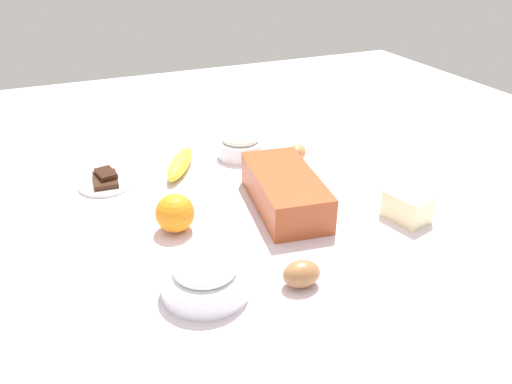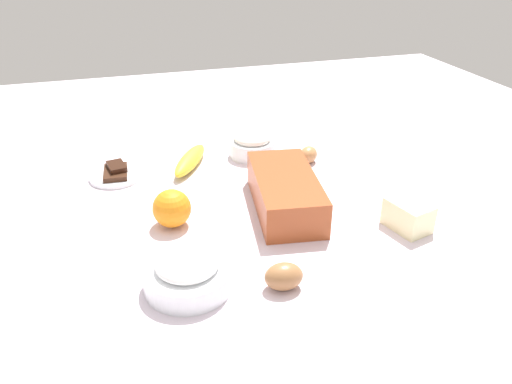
{
  "view_description": "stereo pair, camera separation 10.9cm",
  "coord_description": "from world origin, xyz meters",
  "px_view_note": "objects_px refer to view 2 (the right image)",
  "views": [
    {
      "loc": [
        -0.88,
        0.38,
        0.56
      ],
      "look_at": [
        0.0,
        0.0,
        0.04
      ],
      "focal_mm": 34.97,
      "sensor_mm": 36.0,
      "label": 1
    },
    {
      "loc": [
        -0.92,
        0.28,
        0.56
      ],
      "look_at": [
        0.0,
        0.0,
        0.04
      ],
      "focal_mm": 34.97,
      "sensor_mm": 36.0,
      "label": 2
    }
  ],
  "objects_px": {
    "loaf_pan": "(285,191)",
    "egg_beside_bowl": "(308,155)",
    "butter_block": "(408,215)",
    "egg_near_butter": "(284,276)",
    "banana": "(190,160)",
    "sugar_bowl": "(188,272)",
    "chocolate_plate": "(116,174)",
    "flour_bowl": "(252,144)",
    "orange_fruit": "(172,208)"
  },
  "relations": [
    {
      "from": "egg_beside_bowl",
      "to": "chocolate_plate",
      "type": "bearing_deg",
      "value": 84.0
    },
    {
      "from": "sugar_bowl",
      "to": "egg_beside_bowl",
      "type": "height_order",
      "value": "sugar_bowl"
    },
    {
      "from": "flour_bowl",
      "to": "chocolate_plate",
      "type": "distance_m",
      "value": 0.36
    },
    {
      "from": "butter_block",
      "to": "loaf_pan",
      "type": "bearing_deg",
      "value": 54.81
    },
    {
      "from": "orange_fruit",
      "to": "egg_near_butter",
      "type": "xyz_separation_m",
      "value": [
        -0.26,
        -0.15,
        -0.02
      ]
    },
    {
      "from": "sugar_bowl",
      "to": "butter_block",
      "type": "distance_m",
      "value": 0.47
    },
    {
      "from": "banana",
      "to": "orange_fruit",
      "type": "distance_m",
      "value": 0.28
    },
    {
      "from": "egg_beside_bowl",
      "to": "banana",
      "type": "bearing_deg",
      "value": 78.86
    },
    {
      "from": "banana",
      "to": "egg_beside_bowl",
      "type": "distance_m",
      "value": 0.31
    },
    {
      "from": "loaf_pan",
      "to": "egg_beside_bowl",
      "type": "relative_size",
      "value": 5.27
    },
    {
      "from": "butter_block",
      "to": "chocolate_plate",
      "type": "xyz_separation_m",
      "value": [
        0.41,
        0.57,
        -0.02
      ]
    },
    {
      "from": "flour_bowl",
      "to": "orange_fruit",
      "type": "height_order",
      "value": "orange_fruit"
    },
    {
      "from": "butter_block",
      "to": "egg_near_butter",
      "type": "relative_size",
      "value": 1.32
    },
    {
      "from": "banana",
      "to": "butter_block",
      "type": "distance_m",
      "value": 0.57
    },
    {
      "from": "banana",
      "to": "egg_near_butter",
      "type": "xyz_separation_m",
      "value": [
        -0.53,
        -0.07,
        0.0
      ]
    },
    {
      "from": "flour_bowl",
      "to": "chocolate_plate",
      "type": "height_order",
      "value": "flour_bowl"
    },
    {
      "from": "orange_fruit",
      "to": "egg_near_butter",
      "type": "distance_m",
      "value": 0.3
    },
    {
      "from": "loaf_pan",
      "to": "flour_bowl",
      "type": "xyz_separation_m",
      "value": [
        0.29,
        -0.01,
        -0.01
      ]
    },
    {
      "from": "loaf_pan",
      "to": "egg_beside_bowl",
      "type": "height_order",
      "value": "loaf_pan"
    },
    {
      "from": "loaf_pan",
      "to": "egg_beside_bowl",
      "type": "xyz_separation_m",
      "value": [
        0.21,
        -0.14,
        -0.02
      ]
    },
    {
      "from": "loaf_pan",
      "to": "banana",
      "type": "distance_m",
      "value": 0.32
    },
    {
      "from": "sugar_bowl",
      "to": "egg_near_butter",
      "type": "xyz_separation_m",
      "value": [
        -0.05,
        -0.16,
        -0.01
      ]
    },
    {
      "from": "sugar_bowl",
      "to": "butter_block",
      "type": "relative_size",
      "value": 1.71
    },
    {
      "from": "sugar_bowl",
      "to": "egg_beside_bowl",
      "type": "relative_size",
      "value": 2.75
    },
    {
      "from": "sugar_bowl",
      "to": "butter_block",
      "type": "xyz_separation_m",
      "value": [
        0.06,
        -0.47,
        -0.0
      ]
    },
    {
      "from": "sugar_bowl",
      "to": "egg_near_butter",
      "type": "height_order",
      "value": "sugar_bowl"
    },
    {
      "from": "banana",
      "to": "orange_fruit",
      "type": "height_order",
      "value": "orange_fruit"
    },
    {
      "from": "sugar_bowl",
      "to": "orange_fruit",
      "type": "distance_m",
      "value": 0.21
    },
    {
      "from": "orange_fruit",
      "to": "egg_beside_bowl",
      "type": "xyz_separation_m",
      "value": [
        0.21,
        -0.39,
        -0.02
      ]
    },
    {
      "from": "orange_fruit",
      "to": "banana",
      "type": "bearing_deg",
      "value": -17.4
    },
    {
      "from": "butter_block",
      "to": "egg_beside_bowl",
      "type": "distance_m",
      "value": 0.37
    },
    {
      "from": "butter_block",
      "to": "egg_near_butter",
      "type": "xyz_separation_m",
      "value": [
        -0.11,
        0.31,
        -0.01
      ]
    },
    {
      "from": "banana",
      "to": "chocolate_plate",
      "type": "relative_size",
      "value": 1.46
    },
    {
      "from": "banana",
      "to": "egg_beside_bowl",
      "type": "height_order",
      "value": "egg_beside_bowl"
    },
    {
      "from": "banana",
      "to": "orange_fruit",
      "type": "xyz_separation_m",
      "value": [
        -0.27,
        0.08,
        0.02
      ]
    },
    {
      "from": "flour_bowl",
      "to": "egg_near_butter",
      "type": "bearing_deg",
      "value": 169.19
    },
    {
      "from": "loaf_pan",
      "to": "orange_fruit",
      "type": "distance_m",
      "value": 0.25
    },
    {
      "from": "egg_near_butter",
      "to": "banana",
      "type": "bearing_deg",
      "value": 7.47
    },
    {
      "from": "flour_bowl",
      "to": "banana",
      "type": "distance_m",
      "value": 0.18
    },
    {
      "from": "egg_near_butter",
      "to": "chocolate_plate",
      "type": "xyz_separation_m",
      "value": [
        0.52,
        0.26,
        -0.01
      ]
    },
    {
      "from": "flour_bowl",
      "to": "egg_near_butter",
      "type": "distance_m",
      "value": 0.56
    },
    {
      "from": "banana",
      "to": "chocolate_plate",
      "type": "height_order",
      "value": "banana"
    },
    {
      "from": "butter_block",
      "to": "egg_near_butter",
      "type": "distance_m",
      "value": 0.33
    },
    {
      "from": "egg_near_butter",
      "to": "egg_beside_bowl",
      "type": "height_order",
      "value": "egg_near_butter"
    },
    {
      "from": "sugar_bowl",
      "to": "egg_near_butter",
      "type": "distance_m",
      "value": 0.17
    },
    {
      "from": "egg_near_butter",
      "to": "egg_beside_bowl",
      "type": "distance_m",
      "value": 0.53
    },
    {
      "from": "banana",
      "to": "loaf_pan",
      "type": "bearing_deg",
      "value": -148.56
    },
    {
      "from": "loaf_pan",
      "to": "sugar_bowl",
      "type": "distance_m",
      "value": 0.33
    },
    {
      "from": "banana",
      "to": "chocolate_plate",
      "type": "distance_m",
      "value": 0.19
    },
    {
      "from": "banana",
      "to": "butter_block",
      "type": "relative_size",
      "value": 2.11
    }
  ]
}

